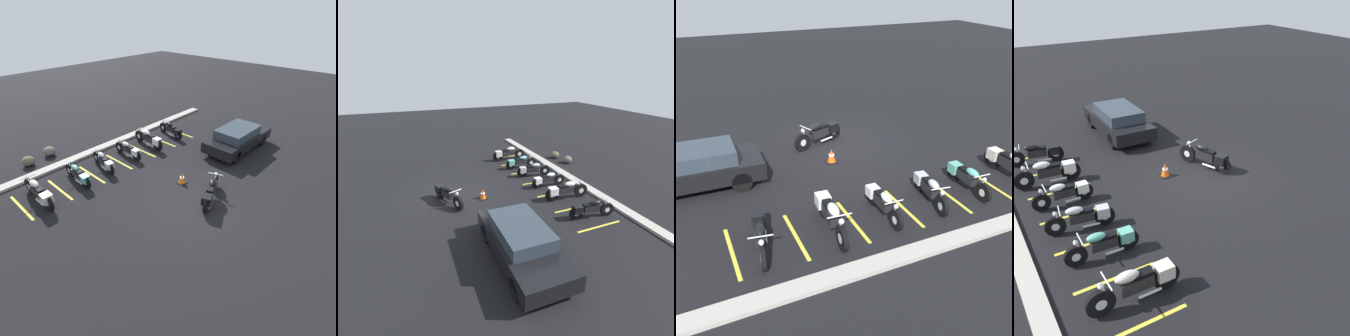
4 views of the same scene
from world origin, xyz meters
The scene contains 17 objects.
ground centered at (0.00, 0.00, 0.00)m, with size 60.00×60.00×0.00m, color black.
motorcycle_black_featured centered at (0.59, -0.38, 0.47)m, with size 2.15×1.02×0.89m.
parked_bike_0 centered at (-4.06, 4.64, 0.48)m, with size 0.65×2.31×0.91m.
parked_bike_1 centered at (-2.25, 4.73, 0.42)m, with size 0.57×2.02×0.79m.
parked_bike_2 centered at (-0.79, 4.84, 0.42)m, with size 0.65×1.99×0.79m.
parked_bike_3 centered at (0.82, 4.89, 0.41)m, with size 0.55×1.95×0.77m.
parked_bike_4 centered at (2.39, 4.94, 0.47)m, with size 0.64×2.27×0.89m.
parked_bike_5 centered at (4.24, 4.93, 0.43)m, with size 0.68×2.04×0.81m.
car_black centered at (5.42, 1.15, 0.68)m, with size 4.34×1.90×1.29m.
concrete_curb centered at (0.00, 6.74, 0.06)m, with size 18.00×0.50×0.12m, color #A8A399.
traffic_cone centered at (0.82, 1.29, 0.23)m, with size 0.40×0.40×0.50m.
stall_line_1 centered at (-3.15, 4.88, 0.00)m, with size 0.10×2.10×0.00m, color gold.
stall_line_2 centered at (-1.53, 4.88, 0.00)m, with size 0.10×2.10×0.00m, color gold.
stall_line_3 centered at (0.09, 4.88, 0.00)m, with size 0.10×2.10×0.00m, color gold.
stall_line_4 centered at (1.71, 4.88, 0.00)m, with size 0.10×2.10×0.00m, color gold.
stall_line_5 centered at (3.33, 4.88, 0.00)m, with size 0.10×2.10×0.00m, color gold.
stall_line_6 centered at (4.96, 4.88, 0.00)m, with size 0.10×2.10×0.00m, color gold.
Camera 3 is at (5.58, 12.86, 6.22)m, focal length 42.00 mm.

